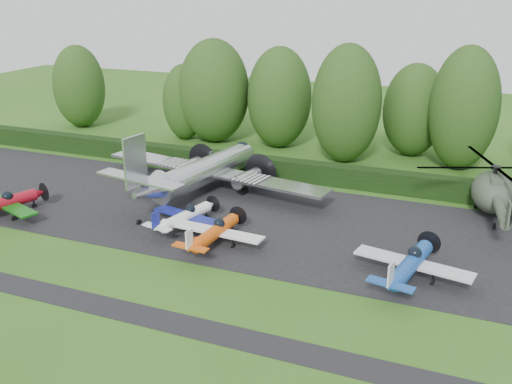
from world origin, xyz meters
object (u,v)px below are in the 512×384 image
at_px(transport_plane, 204,171).
at_px(light_plane_white, 186,216).
at_px(light_plane_orange, 215,232).
at_px(helicopter, 493,189).
at_px(light_plane_red, 1,204).
at_px(light_plane_blue, 411,264).

distance_m(transport_plane, light_plane_white, 8.38).
height_order(light_plane_orange, helicopter, helicopter).
bearing_deg(light_plane_red, transport_plane, 22.22).
bearing_deg(light_plane_orange, light_plane_red, -179.33).
bearing_deg(light_plane_white, transport_plane, 93.67).
bearing_deg(light_plane_blue, light_plane_white, 162.35).
xyz_separation_m(transport_plane, light_plane_orange, (5.96, -9.96, -0.99)).
distance_m(light_plane_red, light_plane_blue, 33.23).
xyz_separation_m(transport_plane, light_plane_red, (-13.05, -11.61, -0.90)).
bearing_deg(light_plane_red, light_plane_blue, -16.66).
distance_m(light_plane_red, light_plane_white, 15.88).
bearing_deg(light_plane_white, helicopter, 15.79).
bearing_deg(transport_plane, light_plane_orange, -69.15).
bearing_deg(light_plane_blue, transport_plane, 142.52).
distance_m(light_plane_white, helicopter, 25.75).
height_order(light_plane_white, light_plane_blue, light_plane_blue).
height_order(transport_plane, helicopter, transport_plane).
bearing_deg(light_plane_orange, transport_plane, 116.61).
distance_m(transport_plane, light_plane_blue, 22.51).
xyz_separation_m(light_plane_blue, helicopter, (4.77, 14.49, 1.01)).
bearing_deg(light_plane_white, light_plane_blue, -19.73).
relative_size(transport_plane, light_plane_white, 3.35).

